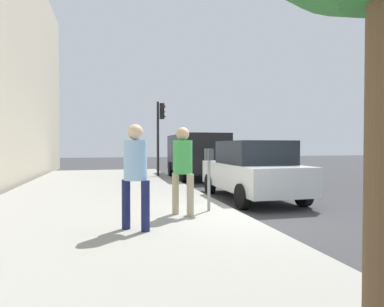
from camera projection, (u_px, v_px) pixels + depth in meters
ground_plane at (241, 219)px, 7.31m from camera, size 80.00×80.00×0.00m
sidewalk_slab at (101, 223)px, 6.57m from camera, size 28.00×6.00×0.15m
parking_meter at (209, 166)px, 7.43m from camera, size 0.36×0.12×1.41m
pedestrian_at_meter at (183, 163)px, 6.93m from camera, size 0.47×0.41×1.87m
pedestrian_bystander at (135, 167)px, 5.71m from camera, size 0.40×0.46×1.85m
parked_sedan_near at (252, 170)px, 9.91m from camera, size 4.42×2.00×1.77m
parked_van_far at (196, 153)px, 16.34m from camera, size 5.23×2.18×2.18m
traffic_signal at (160, 126)px, 15.91m from camera, size 0.24×0.44×3.60m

